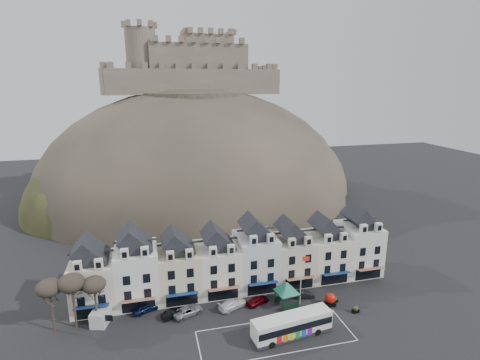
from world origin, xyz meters
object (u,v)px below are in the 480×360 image
bus (292,325)px  car_white (233,304)px  car_charcoal (303,294)px  white_van (103,313)px  car_silver (188,311)px  flagpole (302,276)px  car_navy (145,307)px  car_maroon (257,300)px  red_buoy (330,299)px  bus_shelter (287,287)px  car_black (173,313)px

bus → car_white: bus is taller
car_charcoal → white_van: bearing=100.0°
car_silver → flagpole: bearing=-118.4°
car_navy → car_charcoal: 26.04m
car_maroon → car_silver: bearing=66.0°
car_navy → car_white: bearing=-123.7°
white_van → bus: bearing=-5.5°
red_buoy → car_charcoal: size_ratio=0.57×
car_maroon → white_van: bearing=61.3°
car_maroon → car_charcoal: 8.07m
bus_shelter → flagpole: flagpole is taller
red_buoy → car_maroon: 11.90m
bus_shelter → car_silver: size_ratio=1.39×
car_navy → car_maroon: (17.85, -2.41, -0.05)m
car_navy → flagpole: bearing=-122.8°
car_white → car_navy: bearing=57.3°
car_silver → car_maroon: car_maroon is taller
car_navy → car_charcoal: bearing=-118.9°
car_black → red_buoy: bearing=-122.0°
car_navy → car_white: 13.89m
car_maroon → flagpole: bearing=-128.3°
flagpole → car_maroon: (-6.88, 1.70, -4.34)m
white_van → car_charcoal: size_ratio=1.46×
red_buoy → car_white: 15.95m
bus_shelter → car_black: size_ratio=1.73×
flagpole → car_silver: flagpole is taller
car_navy → car_black: bearing=-144.1°
car_black → car_charcoal: 21.71m
flagpole → car_silver: size_ratio=1.84×
car_maroon → car_charcoal: car_maroon is taller
car_maroon → bus: bearing=171.0°
bus → white_van: size_ratio=2.21×
bus_shelter → red_buoy: size_ratio=3.13×
red_buoy → car_charcoal: (-3.37, 3.16, -0.47)m
white_van → car_white: bearing=10.9°
bus → car_silver: bearing=140.5°
bus → red_buoy: (9.00, 5.60, -0.77)m
car_white → white_van: bearing=62.2°
white_van → car_white: size_ratio=1.12×
white_van → car_navy: bearing=21.8°
bus → car_navy: size_ratio=2.84×
bus_shelter → white_van: bus_shelter is taller
car_white → car_charcoal: (12.26, 0.00, -0.09)m
white_van → car_black: bearing=6.1°
bus_shelter → car_navy: bearing=161.2°
red_buoy → car_black: (-25.08, 3.16, -0.45)m
white_van → car_charcoal: white_van is taller
bus → car_black: (-16.08, 8.76, -1.22)m
bus → car_silver: 16.46m
red_buoy → car_maroon: size_ratio=0.53×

